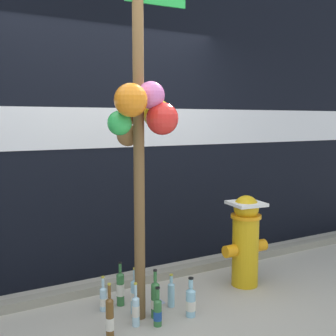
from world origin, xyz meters
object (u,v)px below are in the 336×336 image
memorial_post (143,99)px  bottle_7 (158,312)px  bottle_6 (103,298)px  fire_hydrant (245,239)px  bottle_1 (136,310)px  bottle_2 (135,295)px  bottle_5 (171,293)px  bottle_4 (120,288)px  bottle_3 (110,319)px  bottle_8 (191,302)px  bottle_0 (155,299)px

memorial_post → bottle_7: bearing=-75.1°
bottle_6 → fire_hydrant: bearing=-6.1°
bottle_1 → bottle_2: bearing=66.6°
bottle_5 → memorial_post: bearing=-164.3°
bottle_1 → bottle_5: 0.43m
bottle_4 → bottle_7: bottle_4 is taller
fire_hydrant → bottle_3: (-1.49, -0.30, -0.30)m
bottle_5 → bottle_8: 0.23m
bottle_0 → bottle_6: 0.45m
bottle_0 → bottle_4: (-0.16, 0.34, -0.00)m
bottle_5 → bottle_7: 0.35m
bottle_0 → bottle_6: bearing=136.2°
memorial_post → bottle_8: size_ratio=8.90×
bottle_3 → bottle_1: bearing=20.0°
bottle_0 → bottle_3: bearing=-162.6°
bottle_4 → bottle_8: bottle_4 is taller
bottle_4 → bottle_6: bottle_4 is taller
bottle_1 → bottle_6: bearing=110.0°
bottle_0 → bottle_2: size_ratio=1.03×
fire_hydrant → bottle_8: bearing=-160.1°
memorial_post → bottle_8: 1.66m
bottle_1 → bottle_8: size_ratio=1.06×
bottle_4 → bottle_7: size_ratio=1.23×
fire_hydrant → bottle_0: size_ratio=2.20×
bottle_2 → bottle_7: bearing=-76.8°
bottle_7 → bottle_8: bearing=1.2°
bottle_1 → bottle_2: bottle_2 is taller
bottle_1 → bottle_6: 0.38m
memorial_post → bottle_1: size_ratio=8.40×
bottle_5 → bottle_0: bearing=-153.0°
fire_hydrant → bottle_3: fire_hydrant is taller
bottle_6 → bottle_7: 0.52m
bottle_0 → bottle_5: (0.21, 0.11, -0.03)m
bottle_2 → bottle_8: bottle_2 is taller
bottle_3 → bottle_2: bearing=40.6°
bottle_7 → bottle_0: bearing=70.1°
bottle_6 → bottle_7: bottle_7 is taller
bottle_0 → bottle_3: bottle_3 is taller
memorial_post → bottle_5: bearing=15.7°
bottle_8 → memorial_post: bearing=157.2°
memorial_post → bottle_7: (0.04, -0.15, -1.62)m
bottle_6 → bottle_7: bearing=-57.8°
fire_hydrant → bottle_7: fire_hydrant is taller
bottle_0 → bottle_1: (-0.19, -0.05, -0.02)m
fire_hydrant → bottle_4: (-1.21, 0.17, -0.30)m
memorial_post → bottle_5: 1.65m
bottle_2 → bottle_4: 0.20m
memorial_post → bottle_0: memorial_post is taller
bottle_4 → bottle_6: (-0.16, -0.03, -0.04)m
bottle_7 → bottle_6: bearing=122.2°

